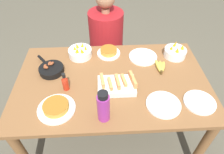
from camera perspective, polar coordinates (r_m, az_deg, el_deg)
name	(u,v)px	position (r m, az deg, el deg)	size (l,w,h in m)	color
ground_plane	(112,128)	(2.18, 0.00, -14.47)	(14.00, 14.00, 0.00)	#565142
dining_table	(112,88)	(1.67, 0.00, -3.06)	(1.54, 0.94, 0.73)	brown
banana_bunch	(161,67)	(1.74, 13.70, 2.84)	(0.10, 0.18, 0.04)	gold
melon_tray	(117,85)	(1.52, 1.41, -2.30)	(0.29, 0.20, 0.10)	silver
skillet	(51,69)	(1.73, -17.01, 2.15)	(0.25, 0.28, 0.08)	black
frittata_plate_center	(56,108)	(1.44, -15.66, -8.40)	(0.26, 0.26, 0.06)	white
frittata_plate_side	(109,52)	(1.84, -0.97, 7.20)	(0.21, 0.21, 0.06)	white
empty_plate_near_front	(143,57)	(1.83, 8.84, 5.73)	(0.25, 0.25, 0.02)	white
empty_plate_far_left	(200,102)	(1.57, 23.74, -6.62)	(0.23, 0.23, 0.02)	white
empty_plate_far_right	(163,104)	(1.47, 14.45, -7.61)	(0.25, 0.25, 0.02)	white
fruit_bowl_mango	(80,52)	(1.83, -9.09, 6.97)	(0.21, 0.21, 0.12)	white
fruit_bowl_citrus	(175,52)	(1.90, 17.58, 6.75)	(0.20, 0.20, 0.13)	white
water_bottle	(103,107)	(1.28, -2.46, -8.48)	(0.08, 0.08, 0.25)	#992D89
hot_sauce_bottle	(65,83)	(1.53, -13.24, -1.54)	(0.05, 0.05, 0.16)	#B72814
person_figure	(106,50)	(2.34, -1.59, 7.85)	(0.40, 0.40, 1.17)	black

